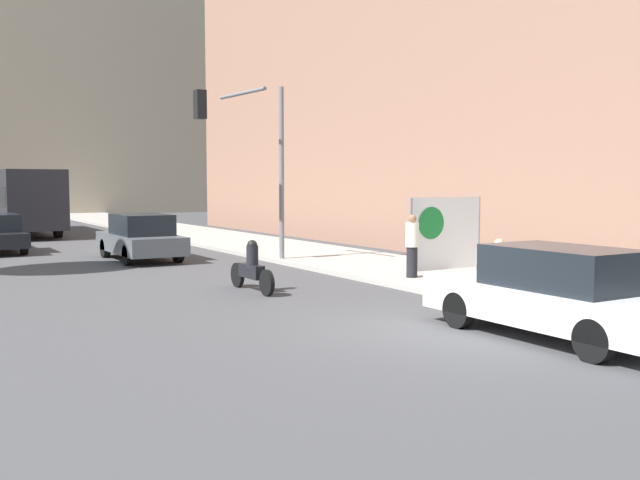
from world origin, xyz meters
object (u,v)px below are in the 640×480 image
Objects in this scene: protest_banner at (445,233)px; city_bus_on_road at (20,198)px; jogger_on_sidewalk at (412,246)px; car_on_road_nearest at (141,237)px; seated_protester at (501,265)px; parked_car_curbside at (555,293)px; traffic_light_pole at (251,142)px; motorcycle_on_road at (252,269)px.

protest_banner is 0.23× the size of city_bus_on_road.
jogger_on_sidewalk is 9.79m from car_on_road_nearest.
jogger_on_sidewalk is (0.23, 3.35, 0.15)m from seated_protester.
jogger_on_sidewalk is 0.15× the size of city_bus_on_road.
parked_car_curbside reaches higher than seated_protester.
car_on_road_nearest is at bearing -83.80° from city_bus_on_road.
seated_protester is at bearing -77.85° from city_bus_on_road.
parked_car_curbside is 15.34m from car_on_road_nearest.
seated_protester is 12.79m from car_on_road_nearest.
parked_car_curbside is 30.09m from city_bus_on_road.
traffic_light_pole is (-1.58, 9.01, 3.00)m from seated_protester.
city_bus_on_road reaches higher than car_on_road_nearest.
traffic_light_pole reaches higher than protest_banner.
traffic_light_pole is 2.47× the size of motorcycle_on_road.
protest_banner is at bearing -60.28° from traffic_light_pole.
traffic_light_pole is at bearing 88.60° from parked_car_curbside.
protest_banner is 7.48m from parked_car_curbside.
car_on_road_nearest is at bearing 98.58° from parked_car_curbside.
traffic_light_pole is at bearing -76.74° from city_bus_on_road.
motorcycle_on_road is (-4.18, 0.73, -0.42)m from jogger_on_sidewalk.
parked_car_curbside reaches higher than motorcycle_on_road.
motorcycle_on_road is (-2.36, -4.93, -3.27)m from traffic_light_pole.
jogger_on_sidewalk is at bearing -63.30° from car_on_road_nearest.
parked_car_curbside is 2.08× the size of motorcycle_on_road.
city_bus_on_road reaches higher than seated_protester.
city_bus_on_road reaches higher than motorcycle_on_road.
protest_banner is at bearing -5.31° from motorcycle_on_road.
car_on_road_nearest is 8.02m from motorcycle_on_road.
jogger_on_sidewalk is 6.77m from parked_car_curbside.
city_bus_on_road is (-7.28, 23.17, 0.60)m from protest_banner.
seated_protester reaches higher than motorcycle_on_road.
parked_car_curbside is at bearing -91.40° from traffic_light_pole.
traffic_light_pole is at bearing -49.97° from car_on_road_nearest.
jogger_on_sidewalk reaches higher than car_on_road_nearest.
seated_protester is at bearing -46.00° from motorcycle_on_road.
protest_banner is at bearing 62.90° from parked_car_curbside.
seated_protester is 9.63m from traffic_light_pole.
traffic_light_pole reaches higher than seated_protester.
city_bus_on_road is at bearing 119.36° from seated_protester.
protest_banner is at bearing -56.25° from car_on_road_nearest.
jogger_on_sidewalk is 0.30× the size of traffic_light_pole.
protest_banner is 1.10× the size of motorcycle_on_road.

